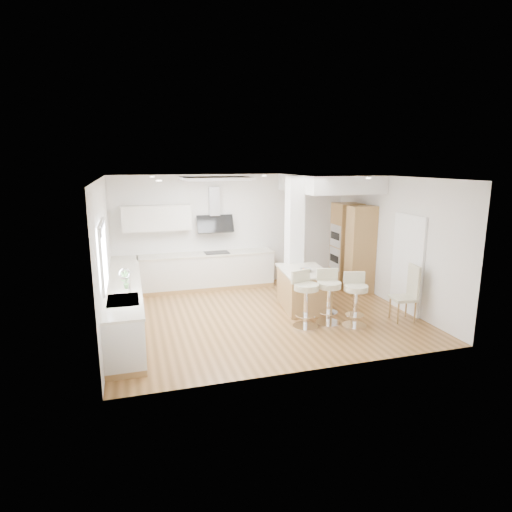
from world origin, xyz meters
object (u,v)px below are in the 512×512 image
object	(u,v)px
peninsula	(303,289)
bar_stool_b	(329,294)
bar_stool_c	(355,297)
dining_chair	(408,291)
bar_stool_a	(305,296)

from	to	relation	value
peninsula	bar_stool_b	size ratio (longest dim) A/B	1.40
peninsula	bar_stool_c	world-z (taller)	bar_stool_c
bar_stool_c	dining_chair	size ratio (longest dim) A/B	0.92
bar_stool_b	dining_chair	world-z (taller)	dining_chair
peninsula	bar_stool_a	distance (m)	1.11
bar_stool_a	bar_stool_b	bearing A→B (deg)	-11.47
bar_stool_b	bar_stool_c	world-z (taller)	bar_stool_b
bar_stool_a	dining_chair	xyz separation A→B (m)	(2.09, -0.24, -0.01)
dining_chair	bar_stool_c	bearing A→B (deg)	-173.43
bar_stool_c	dining_chair	distance (m)	1.16
bar_stool_a	dining_chair	bearing A→B (deg)	-23.62
bar_stool_b	bar_stool_c	bearing A→B (deg)	-20.74
bar_stool_b	dining_chair	xyz separation A→B (m)	(1.59, -0.29, 0.00)
bar_stool_a	bar_stool_c	bearing A→B (deg)	-30.50
bar_stool_a	bar_stool_b	size ratio (longest dim) A/B	1.02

